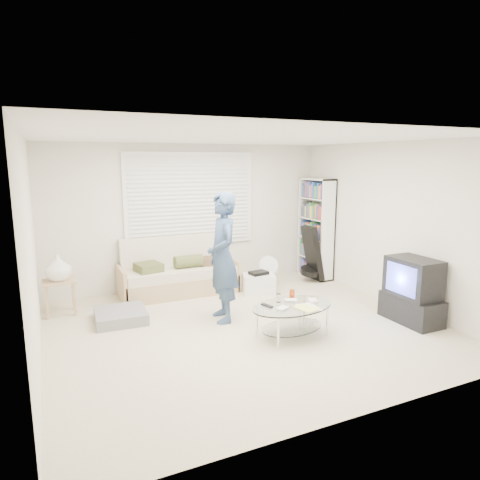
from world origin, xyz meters
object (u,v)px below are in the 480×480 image
futon_sofa (179,275)px  bookshelf (316,229)px  coffee_table (293,311)px  tv_unit (412,291)px

futon_sofa → bookshelf: 2.75m
bookshelf → coffee_table: 3.02m
coffee_table → tv_unit: bearing=-8.2°
tv_unit → futon_sofa: bearing=134.1°
bookshelf → tv_unit: size_ratio=2.09×
futon_sofa → bookshelf: size_ratio=1.04×
futon_sofa → tv_unit: 3.67m
futon_sofa → bookshelf: (2.68, -0.11, 0.63)m
bookshelf → tv_unit: bookshelf is taller
futon_sofa → bookshelf: bearing=-2.3°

